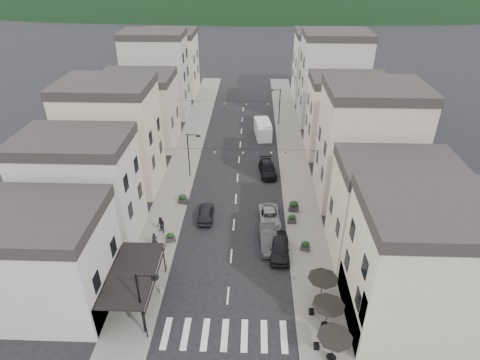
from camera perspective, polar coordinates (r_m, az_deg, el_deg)
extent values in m
plane|color=black|center=(31.59, -2.45, -23.99)|extent=(700.00, 700.00, 0.00)
cube|color=slate|center=(57.24, -7.64, 3.50)|extent=(4.00, 76.00, 0.12)
cube|color=slate|center=(56.75, 7.50, 3.26)|extent=(4.00, 76.00, 0.12)
cube|color=#B8B2A9|center=(36.27, -27.64, -10.46)|extent=(12.00, 8.00, 8.00)
cube|color=#C0B798|center=(32.93, 24.57, -11.86)|extent=(10.00, 8.00, 10.00)
cube|color=black|center=(33.71, -15.07, -12.72)|extent=(3.60, 7.50, 0.15)
cube|color=black|center=(33.60, -11.93, -13.57)|extent=(0.34, 7.50, 0.99)
cylinder|color=black|center=(32.11, -13.31, -19.28)|extent=(0.10, 0.10, 3.20)
cylinder|color=black|center=(36.85, -10.72, -11.06)|extent=(0.10, 0.10, 3.20)
cube|color=#B8B2A9|center=(41.72, -21.41, -1.65)|extent=(10.00, 7.00, 10.00)
cube|color=#262323|center=(39.29, -22.90, 5.18)|extent=(10.20, 7.14, 1.00)
cube|color=#C7B295|center=(49.47, -17.58, 5.47)|extent=(10.00, 8.00, 12.00)
cube|color=#262323|center=(47.27, -18.81, 12.61)|extent=(10.20, 8.16, 1.00)
cube|color=#B1A290|center=(60.48, -14.00, 9.22)|extent=(10.00, 8.00, 9.50)
cube|color=#262323|center=(58.87, -14.65, 13.98)|extent=(10.20, 8.16, 1.00)
cube|color=#9A9A96|center=(70.97, -11.75, 14.07)|extent=(10.00, 7.00, 13.00)
cube|color=#262323|center=(69.41, -12.38, 19.62)|extent=(10.20, 7.14, 1.00)
cube|color=#C0B798|center=(82.53, -9.85, 15.79)|extent=(10.00, 9.00, 11.00)
cube|color=#262323|center=(81.28, -10.24, 19.87)|extent=(10.20, 9.18, 1.00)
cube|color=#C0B798|center=(39.07, 20.57, -4.64)|extent=(10.00, 7.00, 9.00)
cube|color=#262323|center=(36.61, 21.96, 1.81)|extent=(10.20, 7.14, 1.00)
cube|color=#B1A290|center=(46.50, 17.62, 4.19)|extent=(10.00, 8.00, 12.50)
cube|color=#262323|center=(44.12, 18.99, 12.07)|extent=(10.20, 8.16, 1.00)
cube|color=#C7B295|center=(57.66, 14.69, 8.35)|extent=(10.00, 7.00, 10.00)
cube|color=#262323|center=(55.93, 15.43, 13.57)|extent=(10.20, 7.14, 1.00)
cube|color=#9A9A96|center=(68.23, 12.97, 13.51)|extent=(10.00, 8.00, 13.50)
cube|color=#262323|center=(66.59, 13.72, 19.47)|extent=(10.20, 8.16, 1.00)
cube|color=#B8B2A9|center=(79.89, 11.47, 15.34)|extent=(10.00, 9.00, 11.50)
cube|color=#262323|center=(78.57, 11.95, 19.74)|extent=(10.20, 9.18, 1.00)
cylinder|color=black|center=(31.05, 13.02, -22.50)|extent=(0.06, 0.06, 2.30)
cone|color=black|center=(30.20, 13.27, -21.23)|extent=(2.50, 2.50, 0.55)
cylinder|color=black|center=(31.67, 12.84, -23.36)|extent=(0.70, 0.70, 0.04)
cylinder|color=black|center=(32.79, 12.19, -18.62)|extent=(0.06, 0.06, 2.30)
cone|color=black|center=(31.98, 12.41, -17.32)|extent=(2.50, 2.50, 0.55)
cylinder|color=black|center=(33.37, 12.04, -19.51)|extent=(0.70, 0.70, 0.04)
cylinder|color=black|center=(34.66, 11.48, -15.15)|extent=(0.06, 0.06, 2.30)
cone|color=black|center=(33.89, 11.68, -13.84)|extent=(2.50, 2.50, 0.55)
cylinder|color=black|center=(35.21, 11.35, -16.04)|extent=(0.70, 0.70, 0.04)
cylinder|color=black|center=(31.47, -13.95, -16.87)|extent=(0.14, 0.14, 6.00)
cylinder|color=black|center=(29.27, -13.30, -13.12)|extent=(1.40, 0.10, 0.10)
cylinder|color=black|center=(29.22, -12.00, -13.43)|extent=(0.56, 0.56, 0.08)
cylinder|color=black|center=(50.43, -7.31, 3.39)|extent=(0.14, 0.14, 6.00)
cylinder|color=black|center=(49.08, -6.72, 6.40)|extent=(1.40, 0.10, 0.10)
cylinder|color=black|center=(49.05, -5.95, 6.24)|extent=(0.56, 0.56, 0.08)
cylinder|color=black|center=(66.46, 5.64, 10.27)|extent=(0.14, 0.14, 6.00)
cylinder|color=black|center=(65.49, 5.14, 12.67)|extent=(1.40, 0.10, 0.10)
cylinder|color=black|center=(65.50, 4.55, 12.56)|extent=(0.56, 0.56, 0.08)
cylinder|color=gray|center=(35.87, -11.18, -15.11)|extent=(0.26, 0.26, 0.60)
cylinder|color=gray|center=(37.97, -10.25, -11.91)|extent=(0.26, 0.26, 0.60)
cylinder|color=gray|center=(36.67, 7.65, -13.47)|extent=(0.26, 0.26, 0.60)
cylinder|color=black|center=(44.91, -0.58, 4.40)|extent=(19.00, 0.02, 0.02)
cone|color=beige|center=(46.18, -11.47, 4.27)|extent=(0.28, 0.28, 0.24)
cone|color=navy|center=(45.88, -9.52, 4.17)|extent=(0.28, 0.28, 0.24)
cone|color=beige|center=(45.63, -7.56, 4.07)|extent=(0.28, 0.28, 0.24)
cone|color=navy|center=(45.43, -5.58, 3.98)|extent=(0.28, 0.28, 0.24)
cone|color=beige|center=(45.28, -3.59, 3.91)|extent=(0.28, 0.28, 0.24)
cone|color=navy|center=(45.16, -1.58, 3.85)|extent=(0.28, 0.28, 0.24)
cone|color=beige|center=(45.10, 0.43, 3.82)|extent=(0.28, 0.28, 0.24)
cone|color=navy|center=(45.08, 2.45, 3.82)|extent=(0.28, 0.28, 0.24)
cone|color=beige|center=(45.10, 4.47, 3.83)|extent=(0.28, 0.28, 0.24)
cone|color=navy|center=(45.17, 6.48, 3.86)|extent=(0.28, 0.28, 0.24)
cone|color=beige|center=(45.29, 8.49, 3.90)|extent=(0.28, 0.28, 0.24)
cone|color=navy|center=(45.47, 10.48, 3.94)|extent=(0.28, 0.28, 0.24)
cylinder|color=black|center=(59.70, 0.11, 11.12)|extent=(19.00, 0.02, 0.02)
cone|color=beige|center=(60.66, -8.29, 10.94)|extent=(0.28, 0.28, 0.24)
cone|color=navy|center=(60.43, -6.78, 10.88)|extent=(0.28, 0.28, 0.24)
cone|color=beige|center=(60.24, -5.26, 10.82)|extent=(0.28, 0.28, 0.24)
cone|color=navy|center=(60.09, -3.73, 10.77)|extent=(0.28, 0.28, 0.24)
cone|color=beige|center=(59.97, -2.19, 10.73)|extent=(0.28, 0.28, 0.24)
cone|color=navy|center=(59.89, -0.66, 10.69)|extent=(0.28, 0.28, 0.24)
cone|color=beige|center=(59.84, 0.88, 10.67)|extent=(0.28, 0.28, 0.24)
cone|color=navy|center=(59.82, 2.43, 10.67)|extent=(0.28, 0.28, 0.24)
cone|color=beige|center=(59.84, 3.97, 10.68)|extent=(0.28, 0.28, 0.24)
cone|color=navy|center=(59.90, 5.51, 10.69)|extent=(0.28, 0.28, 0.24)
cone|color=beige|center=(59.99, 7.05, 10.72)|extent=(0.28, 0.28, 0.24)
cone|color=navy|center=(60.12, 8.59, 10.74)|extent=(0.28, 0.28, 0.24)
imported|color=black|center=(38.89, 5.64, -9.58)|extent=(1.95, 4.65, 1.57)
imported|color=#333335|center=(39.87, 4.06, -8.35)|extent=(1.91, 4.81, 1.56)
imported|color=gray|center=(43.03, 4.21, -5.25)|extent=(2.49, 4.90, 1.33)
imported|color=black|center=(51.97, 3.94, 1.59)|extent=(2.52, 5.11, 1.43)
imported|color=black|center=(43.60, -4.91, -4.69)|extent=(1.81, 4.17, 1.40)
cube|color=white|center=(62.54, 3.25, 7.21)|extent=(2.76, 5.66, 2.27)
cube|color=white|center=(61.46, 3.37, 7.99)|extent=(2.50, 3.85, 0.57)
cylinder|color=black|center=(60.88, 2.63, 5.80)|extent=(0.37, 0.82, 0.79)
cylinder|color=black|center=(61.12, 4.33, 5.85)|extent=(0.37, 0.82, 0.79)
cylinder|color=black|center=(64.59, 2.19, 7.30)|extent=(0.37, 0.82, 0.79)
cylinder|color=black|center=(64.81, 3.80, 7.34)|extent=(0.37, 0.82, 0.79)
imported|color=black|center=(40.19, -12.04, -8.40)|extent=(0.67, 0.52, 1.64)
imported|color=#221F29|center=(41.86, -11.16, -6.33)|extent=(1.14, 1.10, 1.85)
cube|color=#2F2F31|center=(40.97, -9.80, -8.33)|extent=(1.04, 0.80, 0.46)
ellipsoid|color=black|center=(40.66, -9.87, -7.77)|extent=(0.81, 0.51, 0.59)
cube|color=#29282B|center=(46.40, -8.10, -2.99)|extent=(1.17, 0.80, 0.53)
ellipsoid|color=black|center=(46.08, -8.15, -2.38)|extent=(0.94, 0.60, 0.68)
cube|color=#313234|center=(39.87, 9.25, -9.52)|extent=(1.04, 0.76, 0.46)
ellipsoid|color=black|center=(39.55, 9.31, -8.96)|extent=(0.82, 0.52, 0.59)
cube|color=#2D2D2F|center=(43.21, 7.39, -5.79)|extent=(0.93, 0.53, 0.46)
ellipsoid|color=black|center=(42.92, 7.44, -5.24)|extent=(0.81, 0.51, 0.59)
cube|color=#28282A|center=(45.07, 7.64, -4.04)|extent=(1.21, 0.78, 0.56)
ellipsoid|color=black|center=(44.72, 7.69, -3.38)|extent=(0.99, 0.63, 0.72)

